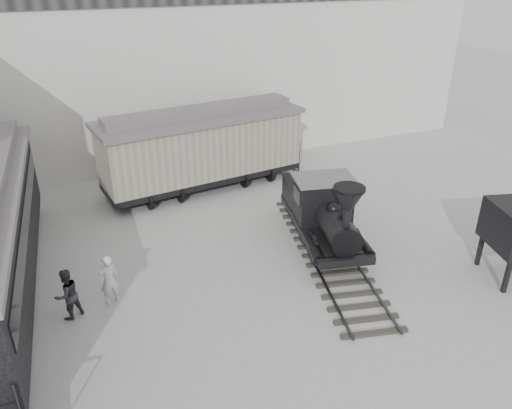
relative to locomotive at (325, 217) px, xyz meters
name	(u,v)px	position (x,y,z in m)	size (l,w,h in m)	color
ground	(321,317)	(-2.22, -3.77, -1.24)	(90.00, 90.00, 0.00)	#9E9E9B
north_wall	(181,55)	(-2.22, 11.21, 4.32)	(34.00, 2.51, 11.00)	silver
locomotive	(325,217)	(0.00, 0.00, 0.00)	(4.16, 9.69, 3.35)	#2D2821
boxcar	(202,146)	(-2.55, 7.10, 0.83)	(9.91, 4.19, 3.94)	black
visitor_a	(109,280)	(-8.03, -0.49, -0.38)	(0.63, 0.41, 1.71)	silver
visitor_b	(67,294)	(-9.31, -0.75, -0.40)	(0.81, 0.63, 1.67)	#2E2E33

